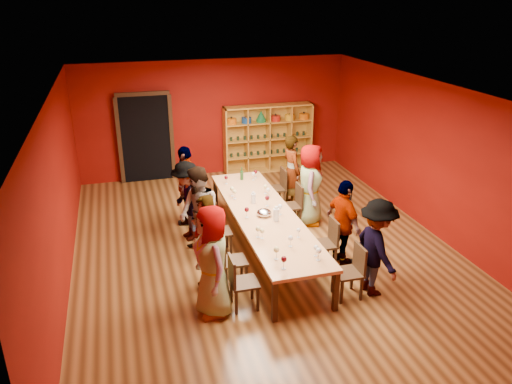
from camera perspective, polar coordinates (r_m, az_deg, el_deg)
The scene contains 44 objects.
room_shell at distance 8.98m, azimuth 0.98°, elevation 1.87°, with size 7.10×9.10×3.04m.
tasting_table at distance 9.29m, azimuth 0.95°, elevation -2.77°, with size 1.10×4.50×0.75m.
doorway at distance 12.99m, azimuth -12.49°, elevation 6.06°, with size 1.40×0.17×2.30m.
shelving_unit at distance 13.46m, azimuth 1.34°, elevation 6.53°, with size 2.40×0.40×1.80m.
chair_person_left_0 at distance 7.74m, azimuth -1.94°, elevation -10.01°, with size 0.42×0.42×0.89m.
person_left_0 at distance 7.47m, azimuth -5.01°, elevation -7.92°, with size 0.86×0.47×1.77m, color #151C3C.
chair_person_left_1 at distance 8.32m, azimuth -3.11°, elevation -7.57°, with size 0.42×0.42×0.89m.
person_left_1 at distance 8.09m, azimuth -5.82°, elevation -5.90°, with size 0.60×0.44×1.65m, color #151E3B.
chair_person_left_2 at distance 9.27m, azimuth -4.65°, elevation -4.29°, with size 0.42×0.42×0.89m.
person_left_2 at distance 9.07m, azimuth -6.50°, elevation -2.43°, with size 0.84×0.46×1.72m, color #5C7ABD.
chair_person_left_3 at distance 9.95m, azimuth -5.53°, elevation -2.40°, with size 0.42×0.42×0.89m.
person_left_3 at distance 9.77m, azimuth -7.84°, elevation -1.03°, with size 1.04×0.43×1.60m, color silver.
chair_person_left_4 at distance 10.61m, azimuth -6.27°, elevation -0.82°, with size 0.42×0.42×0.89m.
person_left_4 at distance 10.44m, azimuth -7.93°, elevation 0.78°, with size 0.99×0.45×1.69m, color #628AC9.
chair_person_right_0 at distance 8.17m, azimuth 10.99°, elevation -8.60°, with size 0.42×0.42×0.89m.
person_right_0 at distance 8.18m, azimuth 13.62°, elevation -6.20°, with size 1.05×0.44×1.63m, color tan.
chair_person_right_1 at distance 8.94m, azimuth 8.18°, elevation -5.51°, with size 0.42×0.42×0.89m.
person_right_1 at distance 8.92m, azimuth 9.96°, elevation -3.53°, with size 0.93×0.43×1.60m, color silver.
chair_person_right_3 at distance 10.39m, azimuth 4.38°, elevation -1.26°, with size 0.42×0.42×0.89m.
person_right_3 at distance 10.36m, azimuth 6.21°, elevation 0.82°, with size 0.84×0.46×1.73m, color #141A38.
chair_person_right_4 at distance 11.28m, azimuth 2.60°, elevation 0.73°, with size 0.42×0.42×0.89m.
person_right_4 at distance 11.26m, azimuth 4.09°, elevation 2.44°, with size 0.60×0.44×1.65m, color #131936.
wine_glass_0 at distance 10.96m, azimuth -0.05°, elevation 2.28°, with size 0.07×0.07×0.19m.
wine_glass_1 at distance 9.87m, azimuth -2.45°, elevation -0.01°, with size 0.08×0.08×0.20m.
wine_glass_2 at distance 8.07m, azimuth 3.97°, elevation -5.33°, with size 0.08×0.08×0.20m.
wine_glass_3 at distance 10.63m, azimuth -3.43°, elevation 1.62°, with size 0.08×0.08×0.19m.
wine_glass_4 at distance 8.31m, azimuth 0.71°, elevation -4.51°, with size 0.08×0.08×0.19m.
wine_glass_5 at distance 9.97m, azimuth 1.39°, elevation 0.22°, with size 0.08×0.08×0.19m.
wine_glass_6 at distance 7.45m, azimuth 3.20°, elevation -7.74°, with size 0.09×0.09×0.22m.
wine_glass_7 at distance 7.84m, azimuth 6.88°, elevation -6.39°, with size 0.08×0.08×0.19m.
wine_glass_8 at distance 9.17m, azimuth 2.77°, elevation -1.73°, with size 0.09×0.09×0.21m.
wine_glass_9 at distance 9.99m, azimuth -2.76°, elevation 0.32°, with size 0.08×0.08×0.21m.
wine_glass_10 at distance 8.34m, azimuth 0.23°, elevation -4.29°, with size 0.08×0.08×0.21m.
wine_glass_11 at distance 7.72m, azimuth 7.18°, elevation -6.73°, with size 0.09×0.09×0.22m.
wine_glass_12 at distance 8.38m, azimuth 4.88°, elevation -4.42°, with size 0.07×0.07×0.18m.
wine_glass_13 at distance 9.04m, azimuth -1.06°, elevation -2.08°, with size 0.08×0.08×0.21m.
wine_glass_14 at distance 10.11m, azimuth 1.08°, elevation 0.58°, with size 0.08×0.08×0.20m.
wine_glass_15 at distance 7.69m, azimuth 2.35°, elevation -6.66°, with size 0.09×0.09×0.22m.
wine_glass_16 at distance 10.83m, azimuth -0.31°, elevation 2.03°, with size 0.07×0.07×0.18m.
wine_glass_17 at distance 9.53m, azimuth 1.29°, elevation -0.74°, with size 0.09×0.09×0.22m.
spittoon_bowl at distance 9.15m, azimuth 0.93°, elevation -2.39°, with size 0.27×0.27×0.15m, color #B6B8BE.
carafe_a at distance 9.67m, azimuth -0.30°, elevation -0.70°, with size 0.11×0.11×0.23m.
carafe_b at distance 8.94m, azimuth 2.31°, elevation -2.57°, with size 0.14×0.14×0.28m.
wine_bottle at distance 10.87m, azimuth -1.64°, elevation 1.95°, with size 0.09×0.09×0.28m.
Camera 1 is at (-2.46, -8.05, 4.62)m, focal length 35.00 mm.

